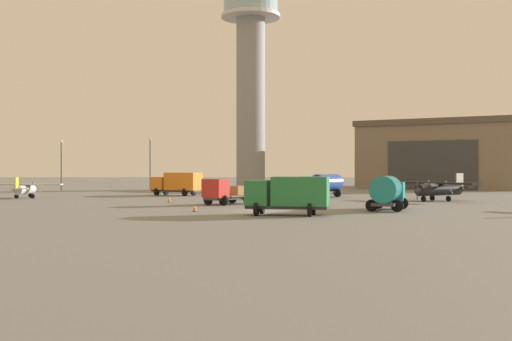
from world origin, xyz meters
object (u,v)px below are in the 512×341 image
(airplane_silver, at_px, (25,188))
(airplane_black, at_px, (440,188))
(truck_fuel_tanker_teal, at_px, (387,191))
(truck_flatbed_red, at_px, (223,192))
(truck_box_orange, at_px, (178,183))
(truck_box_green, at_px, (289,193))
(light_post_west, at_px, (61,160))
(light_post_east, at_px, (150,159))
(control_tower, at_px, (251,64))
(traffic_cone_near_right, at_px, (195,208))
(traffic_cone_near_left, at_px, (169,199))
(truck_fuel_tanker_blue, at_px, (322,184))

(airplane_silver, height_order, airplane_black, airplane_black)
(truck_fuel_tanker_teal, xyz_separation_m, truck_flatbed_red, (-14.41, 8.12, -0.39))
(truck_box_orange, relative_size, truck_box_green, 1.08)
(truck_flatbed_red, xyz_separation_m, light_post_west, (-29.17, 40.22, 3.67))
(airplane_black, xyz_separation_m, truck_fuel_tanker_teal, (-8.71, -15.33, 0.21))
(truck_fuel_tanker_teal, height_order, light_post_east, light_post_east)
(airplane_silver, relative_size, truck_box_green, 1.31)
(airplane_black, bearing_deg, control_tower, -95.65)
(truck_box_green, height_order, light_post_west, light_post_west)
(truck_box_green, xyz_separation_m, traffic_cone_near_right, (-7.59, 3.99, -1.34))
(control_tower, bearing_deg, truck_flatbed_red, -91.96)
(airplane_black, height_order, traffic_cone_near_left, airplane_black)
(truck_box_orange, bearing_deg, airplane_silver, 51.57)
(control_tower, bearing_deg, truck_fuel_tanker_blue, -73.03)
(control_tower, bearing_deg, light_post_east, -167.77)
(airplane_silver, distance_m, truck_flatbed_red, 27.34)
(truck_box_orange, bearing_deg, truck_fuel_tanker_blue, -169.25)
(truck_fuel_tanker_teal, relative_size, traffic_cone_near_right, 10.52)
(truck_flatbed_red, xyz_separation_m, light_post_east, (-15.20, 43.29, 3.94))
(traffic_cone_near_right, bearing_deg, control_tower, 86.67)
(truck_fuel_tanker_blue, xyz_separation_m, truck_box_green, (-5.24, -29.32, 0.04))
(truck_flatbed_red, distance_m, traffic_cone_near_right, 9.84)
(airplane_black, bearing_deg, light_post_east, -77.37)
(control_tower, xyz_separation_m, airplane_black, (21.52, -39.72, -20.33))
(truck_box_green, distance_m, traffic_cone_near_right, 8.68)
(light_post_east, bearing_deg, traffic_cone_near_left, -76.62)
(airplane_silver, relative_size, truck_box_orange, 1.21)
(truck_fuel_tanker_blue, distance_m, truck_flatbed_red, 19.24)
(airplane_silver, xyz_separation_m, light_post_west, (-4.81, 27.81, 3.72))
(truck_box_orange, distance_m, truck_fuel_tanker_blue, 19.18)
(control_tower, distance_m, light_post_east, 23.87)
(airplane_silver, xyz_separation_m, light_post_east, (9.16, 30.88, 3.99))
(truck_box_green, bearing_deg, control_tower, -74.47)
(truck_box_orange, height_order, light_post_east, light_post_east)
(airplane_silver, distance_m, traffic_cone_near_right, 31.65)
(control_tower, height_order, truck_fuel_tanker_blue, control_tower)
(truck_box_orange, distance_m, truck_box_green, 36.76)
(light_post_west, xyz_separation_m, traffic_cone_near_left, (23.16, -35.52, -4.58))
(truck_box_orange, relative_size, traffic_cone_near_left, 11.01)
(truck_box_green, height_order, traffic_cone_near_left, truck_box_green)
(truck_box_orange, xyz_separation_m, traffic_cone_near_left, (1.37, -15.94, -1.35))
(truck_box_green, bearing_deg, light_post_west, -45.46)
(truck_box_green, relative_size, light_post_west, 0.80)
(truck_fuel_tanker_teal, height_order, traffic_cone_near_right, truck_fuel_tanker_teal)
(truck_fuel_tanker_teal, distance_m, light_post_east, 59.43)
(truck_box_orange, relative_size, light_post_east, 0.82)
(light_post_west, distance_m, light_post_east, 14.31)
(truck_box_orange, height_order, truck_fuel_tanker_teal, truck_box_orange)
(truck_fuel_tanker_teal, height_order, light_post_west, light_post_west)
(truck_fuel_tanker_blue, height_order, truck_fuel_tanker_teal, truck_fuel_tanker_teal)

